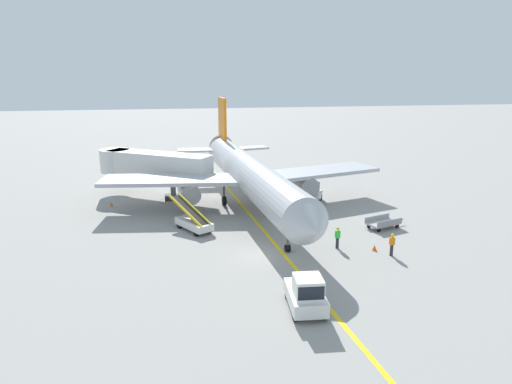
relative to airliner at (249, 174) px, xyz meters
name	(u,v)px	position (x,y,z in m)	size (l,w,h in m)	color
ground_plane	(267,255)	(-0.87, -12.41, -3.42)	(300.00, 300.00, 0.00)	gray
taxi_line_yellow	(265,232)	(0.04, -7.41, -3.41)	(0.30, 80.00, 0.01)	yellow
airliner	(249,174)	(0.00, 0.00, 0.00)	(28.55, 35.33, 10.10)	#B2B5BA
jet_bridge	(147,164)	(-9.85, 6.38, 0.12)	(11.93, 9.38, 4.85)	silver
pushback_tug	(306,294)	(-0.46, -20.72, -2.42)	(2.23, 3.76, 2.20)	silver
baggage_tug_near_wing	(314,193)	(7.01, 0.80, -2.49)	(2.28, 2.73, 2.10)	silver
belt_loader_forward_hold	(193,221)	(-5.82, -5.76, -2.64)	(3.53, 4.98, 2.59)	silver
baggage_cart_loaded	(383,223)	(10.25, -8.34, -2.95)	(3.82, 2.35, 0.94)	#A5A5A8
ground_crew_marshaller	(392,244)	(8.02, -14.21, -2.51)	(0.36, 0.24, 1.70)	#26262D
ground_crew_wing_walker	(338,237)	(4.67, -12.07, -2.51)	(0.36, 0.24, 1.70)	#26262D
safety_cone_nose_left	(111,204)	(-13.44, 3.06, -3.20)	(0.36, 0.36, 0.44)	orange
safety_cone_nose_right	(375,248)	(7.27, -13.02, -3.20)	(0.36, 0.36, 0.44)	orange
safety_cone_wingtip_left	(267,215)	(1.05, -3.42, -3.20)	(0.36, 0.36, 0.44)	orange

